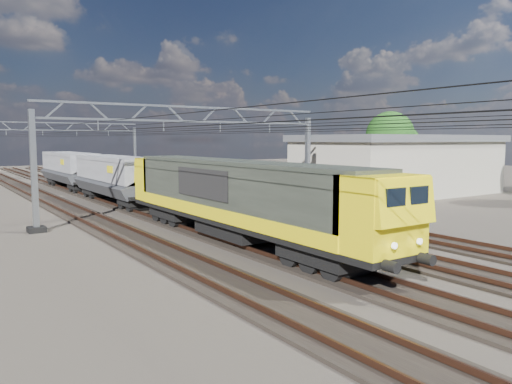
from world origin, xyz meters
TOP-DOWN VIEW (x-y plane):
  - ground at (0.00, 0.00)m, footprint 160.00×160.00m
  - track_outer_west at (-6.00, 0.00)m, footprint 2.60×140.00m
  - track_loco at (-2.00, 0.00)m, footprint 2.60×140.00m
  - track_inner_east at (2.00, 0.00)m, footprint 2.60×140.00m
  - track_outer_east at (6.00, 0.00)m, footprint 2.60×140.00m
  - catenary_gantry_mid at (0.00, 4.00)m, footprint 19.90×0.90m
  - catenary_gantry_far at (0.00, 40.00)m, footprint 19.90×0.90m
  - overhead_wires at (0.00, 8.00)m, footprint 12.03×140.00m
  - locomotive at (-2.00, -4.44)m, footprint 2.76×21.10m
  - hopper_wagon_lead at (-2.00, 13.26)m, footprint 3.38×13.00m
  - hopper_wagon_mid at (-2.00, 27.46)m, footprint 3.38×13.00m
  - industrial_shed at (22.00, 6.00)m, footprint 18.60×10.60m
  - tree_far at (30.32, 13.79)m, footprint 5.89×5.49m

SIDE VIEW (x-z plane):
  - ground at x=0.00m, z-range 0.00..0.00m
  - track_outer_west at x=-6.00m, z-range -0.08..0.22m
  - track_loco at x=-2.00m, z-range -0.08..0.22m
  - track_inner_east at x=2.00m, z-range -0.08..0.22m
  - track_outer_east at x=6.00m, z-range -0.08..0.22m
  - hopper_wagon_lead at x=-2.00m, z-range 0.60..3.86m
  - hopper_wagon_mid at x=-2.00m, z-range 0.60..3.86m
  - locomotive at x=-2.00m, z-range 0.52..4.14m
  - industrial_shed at x=22.00m, z-range 0.03..5.43m
  - catenary_gantry_mid at x=0.00m, z-range 0.35..7.46m
  - catenary_gantry_far at x=0.00m, z-range 0.35..7.46m
  - tree_far at x=30.32m, z-range 1.13..9.33m
  - overhead_wires at x=0.00m, z-range 5.48..6.02m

